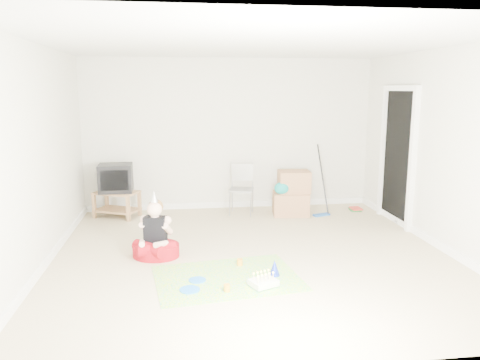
{
  "coord_description": "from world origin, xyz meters",
  "views": [
    {
      "loc": [
        -0.91,
        -5.58,
        2.07
      ],
      "look_at": [
        -0.1,
        0.4,
        0.9
      ],
      "focal_mm": 35.0,
      "sensor_mm": 36.0,
      "label": 1
    }
  ],
  "objects": [
    {
      "name": "ground",
      "position": [
        0.0,
        0.0,
        0.0
      ],
      "size": [
        5.0,
        5.0,
        0.0
      ],
      "primitive_type": "plane",
      "color": "#C8B68F",
      "rests_on": "ground"
    },
    {
      "name": "doorway_recess",
      "position": [
        2.48,
        1.2,
        1.02
      ],
      "size": [
        0.02,
        0.9,
        2.05
      ],
      "primitive_type": "cube",
      "color": "black",
      "rests_on": "ground"
    },
    {
      "name": "tv_stand",
      "position": [
        -1.91,
        2.09,
        0.26
      ],
      "size": [
        0.8,
        0.67,
        0.43
      ],
      "color": "#A17349",
      "rests_on": "ground"
    },
    {
      "name": "crt_tv",
      "position": [
        -1.91,
        2.09,
        0.65
      ],
      "size": [
        0.54,
        0.45,
        0.46
      ],
      "primitive_type": "cube",
      "rotation": [
        0.0,
        0.0,
        0.02
      ],
      "color": "black",
      "rests_on": "tv_stand"
    },
    {
      "name": "folding_chair",
      "position": [
        0.14,
        2.0,
        0.42
      ],
      "size": [
        0.47,
        0.46,
        0.86
      ],
      "color": "#95959A",
      "rests_on": "ground"
    },
    {
      "name": "cardboard_boxes",
      "position": [
        0.97,
        1.85,
        0.36
      ],
      "size": [
        0.64,
        0.52,
        0.74
      ],
      "color": "#AA7852",
      "rests_on": "ground"
    },
    {
      "name": "floor_mop",
      "position": [
        1.45,
        1.71,
        0.26
      ],
      "size": [
        0.31,
        0.38,
        1.16
      ],
      "color": "#2158A8",
      "rests_on": "ground"
    },
    {
      "name": "book_pile",
      "position": [
        2.15,
        1.97,
        0.02
      ],
      "size": [
        0.19,
        0.24,
        0.05
      ],
      "color": "#216529",
      "rests_on": "ground"
    },
    {
      "name": "seated_woman",
      "position": [
        -1.21,
        0.12,
        0.19
      ],
      "size": [
        0.73,
        0.73,
        0.85
      ],
      "color": "#A20E18",
      "rests_on": "ground"
    },
    {
      "name": "party_mat",
      "position": [
        -0.39,
        -0.69,
        0.0
      ],
      "size": [
        1.72,
        1.34,
        0.01
      ],
      "primitive_type": "cube",
      "rotation": [
        0.0,
        0.0,
        0.13
      ],
      "color": "#E12F7A",
      "rests_on": "ground"
    },
    {
      "name": "birthday_cake",
      "position": [
        -0.03,
        -0.97,
        0.04
      ],
      "size": [
        0.34,
        0.31,
        0.14
      ],
      "color": "white",
      "rests_on": "party_mat"
    },
    {
      "name": "blue_plate_near",
      "position": [
        -0.73,
        -0.73,
        0.01
      ],
      "size": [
        0.23,
        0.23,
        0.01
      ],
      "primitive_type": "cylinder",
      "rotation": [
        0.0,
        0.0,
        0.21
      ],
      "color": "blue",
      "rests_on": "party_mat"
    },
    {
      "name": "blue_plate_far",
      "position": [
        -0.82,
        -0.97,
        0.01
      ],
      "size": [
        0.28,
        0.28,
        0.01
      ],
      "primitive_type": "cylinder",
      "rotation": [
        0.0,
        0.0,
        0.41
      ],
      "color": "blue",
      "rests_on": "party_mat"
    },
    {
      "name": "orange_cup_near",
      "position": [
        -0.2,
        -0.34,
        0.05
      ],
      "size": [
        0.07,
        0.07,
        0.08
      ],
      "primitive_type": "cylinder",
      "rotation": [
        0.0,
        0.0,
        0.04
      ],
      "color": "orange",
      "rests_on": "party_mat"
    },
    {
      "name": "orange_cup_far",
      "position": [
        -0.43,
        -1.05,
        0.04
      ],
      "size": [
        0.08,
        0.08,
        0.08
      ],
      "primitive_type": "cylinder",
      "rotation": [
        0.0,
        0.0,
        0.27
      ],
      "color": "orange",
      "rests_on": "party_mat"
    },
    {
      "name": "blue_party_hat",
      "position": [
        0.15,
        -0.69,
        0.1
      ],
      "size": [
        0.15,
        0.15,
        0.18
      ],
      "primitive_type": "cone",
      "rotation": [
        0.0,
        0.0,
        -0.22
      ],
      "color": "#1C34C7",
      "rests_on": "party_mat"
    }
  ]
}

